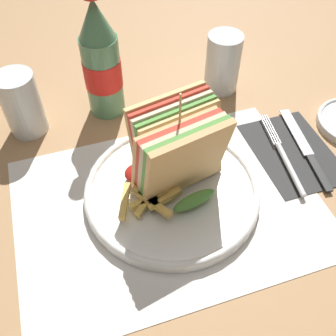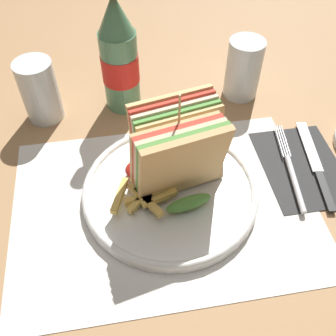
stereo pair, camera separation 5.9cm
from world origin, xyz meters
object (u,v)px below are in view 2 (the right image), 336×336
coke_bottle_near (119,57)px  glass_far (40,91)px  plate_main (170,190)px  fork (292,174)px  club_sandwich (178,152)px  glass_near (243,72)px  knife (316,164)px

coke_bottle_near → glass_far: coke_bottle_near is taller
plate_main → fork: 0.20m
plate_main → coke_bottle_near: size_ratio=1.13×
club_sandwich → glass_near: bearing=52.4°
coke_bottle_near → glass_far: bearing=-175.6°
fork → knife: fork is taller
knife → coke_bottle_near: bearing=152.4°
coke_bottle_near → club_sandwich: bearing=-73.8°
club_sandwich → glass_near: 0.27m
knife → glass_near: bearing=116.5°
plate_main → club_sandwich: club_sandwich is taller
fork → glass_far: (-0.39, 0.22, 0.05)m
knife → coke_bottle_near: coke_bottle_near is taller
knife → coke_bottle_near: 0.38m
fork → glass_far: size_ratio=1.64×
coke_bottle_near → glass_far: (-0.14, -0.01, -0.05)m
club_sandwich → fork: club_sandwich is taller
plate_main → fork: bearing=0.6°
fork → glass_near: size_ratio=1.64×
glass_near → coke_bottle_near: bearing=178.4°
club_sandwich → coke_bottle_near: size_ratio=0.71×
club_sandwich → glass_far: 0.30m
club_sandwich → fork: (0.19, -0.01, -0.07)m
knife → coke_bottle_near: (-0.30, 0.21, 0.10)m
club_sandwich → knife: 0.24m
knife → glass_far: (-0.44, 0.20, 0.05)m
plate_main → glass_far: (-0.20, 0.22, 0.05)m
glass_near → plate_main: bearing=-128.2°
plate_main → glass_near: (0.18, 0.22, 0.04)m
plate_main → fork: plate_main is taller
glass_far → fork: bearing=-28.9°
fork → plate_main: bearing=-171.2°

